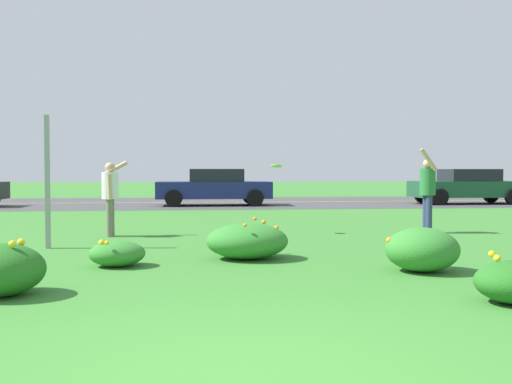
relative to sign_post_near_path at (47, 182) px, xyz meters
name	(u,v)px	position (x,y,z in m)	size (l,w,h in m)	color
ground_plane	(207,226)	(2.88, 3.99, -1.17)	(120.00, 120.00, 0.00)	#387A2D
highway_strip	(201,202)	(2.88, 14.76, -1.17)	(120.00, 9.83, 0.01)	#424244
highway_center_stripe	(201,202)	(2.88, 14.76, -1.16)	(120.00, 0.16, 0.00)	yellow
daylily_clump_front_right	(117,253)	(1.46, -2.11, -0.99)	(0.80, 0.70, 0.41)	#337F2D
daylily_clump_front_left	(1,270)	(0.46, -3.97, -0.88)	(0.94, 0.91, 0.62)	#23661E
daylily_clump_mid_left	(247,241)	(3.37, -1.59, -0.89)	(1.27, 1.08, 0.61)	#337F2D
daylily_clump_near_camera	(422,250)	(5.61, -2.99, -0.87)	(1.00, 0.93, 0.60)	#337F2D
sign_post_near_path	(47,182)	(0.00, 0.00, 0.00)	(0.07, 0.10, 2.34)	#93969B
person_thrower_white_shirt	(110,192)	(0.83, 1.80, -0.25)	(0.51, 0.49, 1.58)	silver
person_catcher_green_shirt	(427,188)	(7.66, 1.73, -0.19)	(0.44, 0.49, 1.86)	#287038
frisbee_lime	(276,166)	(4.34, 1.96, 0.30)	(0.25, 0.25, 0.08)	#8CD133
car_dark_green_leftmost	(467,186)	(13.91, 12.55, -0.43)	(4.50, 2.00, 1.45)	#194C2D
car_navy_center_left	(214,187)	(3.38, 12.55, -0.43)	(4.50, 2.00, 1.45)	navy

